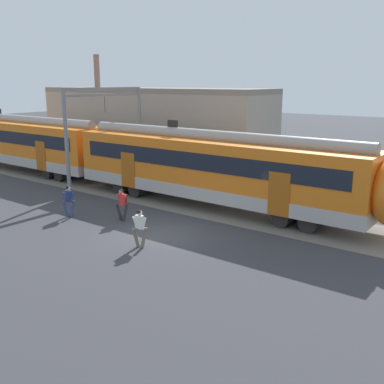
{
  "coord_description": "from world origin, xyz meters",
  "views": [
    {
      "loc": [
        13.08,
        -14.57,
        6.88
      ],
      "look_at": [
        0.13,
        2.54,
        1.6
      ],
      "focal_mm": 42.0,
      "sensor_mm": 36.0,
      "label": 1
    }
  ],
  "objects_px": {
    "pedestrian_navy": "(68,199)",
    "pedestrian_white": "(140,226)",
    "pedestrian_red": "(122,202)",
    "commuter_train": "(106,153)"
  },
  "relations": [
    {
      "from": "pedestrian_white",
      "to": "pedestrian_red",
      "type": "bearing_deg",
      "value": 146.28
    },
    {
      "from": "pedestrian_navy",
      "to": "pedestrian_red",
      "type": "bearing_deg",
      "value": 24.83
    },
    {
      "from": "commuter_train",
      "to": "pedestrian_white",
      "type": "bearing_deg",
      "value": -35.94
    },
    {
      "from": "pedestrian_navy",
      "to": "commuter_train",
      "type": "bearing_deg",
      "value": 121.83
    },
    {
      "from": "pedestrian_red",
      "to": "pedestrian_white",
      "type": "bearing_deg",
      "value": -33.72
    },
    {
      "from": "pedestrian_red",
      "to": "commuter_train",
      "type": "bearing_deg",
      "value": 142.98
    },
    {
      "from": "pedestrian_red",
      "to": "pedestrian_white",
      "type": "height_order",
      "value": "same"
    },
    {
      "from": "commuter_train",
      "to": "pedestrian_navy",
      "type": "xyz_separation_m",
      "value": [
        3.83,
        -6.17,
        -1.26
      ]
    },
    {
      "from": "pedestrian_navy",
      "to": "pedestrian_white",
      "type": "height_order",
      "value": "same"
    },
    {
      "from": "pedestrian_navy",
      "to": "pedestrian_white",
      "type": "bearing_deg",
      "value": -9.1
    }
  ]
}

